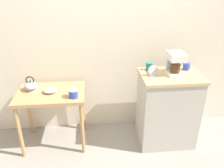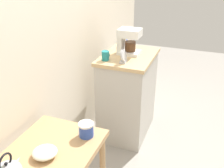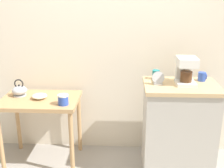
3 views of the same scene
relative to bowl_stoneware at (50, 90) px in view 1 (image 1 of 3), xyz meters
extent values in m
plane|color=gray|center=(0.71, -0.07, -0.76)|extent=(8.00, 8.00, 0.00)
cube|color=beige|center=(0.81, 0.39, 0.64)|extent=(4.40, 0.10, 2.80)
cube|color=tan|center=(0.00, 0.00, -0.05)|extent=(0.80, 0.55, 0.04)
cylinder|color=tan|center=(-0.36, -0.23, -0.41)|extent=(0.04, 0.04, 0.69)
cylinder|color=tan|center=(0.36, -0.23, -0.41)|extent=(0.04, 0.04, 0.69)
cylinder|color=tan|center=(-0.36, 0.24, -0.41)|extent=(0.04, 0.04, 0.69)
cylinder|color=tan|center=(0.36, 0.24, -0.41)|extent=(0.04, 0.04, 0.69)
cube|color=#BCB7AD|center=(1.41, -0.09, -0.31)|extent=(0.68, 0.48, 0.90)
cube|color=tan|center=(1.41, -0.09, 0.16)|extent=(0.71, 0.51, 0.04)
cylinder|color=beige|center=(0.00, 0.00, -0.02)|extent=(0.07, 0.07, 0.01)
ellipsoid|color=beige|center=(0.00, 0.00, 0.00)|extent=(0.16, 0.16, 0.04)
cylinder|color=#B2B5BA|center=(-0.23, 0.08, -0.02)|extent=(0.13, 0.13, 0.01)
ellipsoid|color=#B2B5BA|center=(-0.23, 0.08, 0.03)|extent=(0.16, 0.16, 0.09)
cone|color=#B2B5BA|center=(-0.16, 0.08, 0.03)|extent=(0.08, 0.03, 0.06)
sphere|color=black|center=(-0.23, 0.08, 0.09)|extent=(0.02, 0.02, 0.02)
torus|color=black|center=(-0.23, 0.08, 0.10)|extent=(0.10, 0.01, 0.10)
cylinder|color=#2D4CAD|center=(0.28, -0.15, 0.02)|extent=(0.10, 0.10, 0.09)
cylinder|color=white|center=(0.28, -0.15, 0.07)|extent=(0.10, 0.10, 0.01)
cube|color=white|center=(1.45, -0.08, 0.19)|extent=(0.18, 0.22, 0.03)
cube|color=white|center=(1.45, 0.00, 0.31)|extent=(0.16, 0.05, 0.26)
cube|color=white|center=(1.45, -0.08, 0.40)|extent=(0.18, 0.22, 0.08)
cylinder|color=#4C2D19|center=(1.45, -0.09, 0.26)|extent=(0.11, 0.11, 0.10)
cylinder|color=teal|center=(1.18, 0.08, 0.22)|extent=(0.07, 0.07, 0.09)
torus|color=teal|center=(1.22, 0.08, 0.22)|extent=(0.01, 0.06, 0.06)
cylinder|color=#2D4CAD|center=(1.63, 0.04, 0.22)|extent=(0.08, 0.08, 0.09)
torus|color=#2D4CAD|center=(1.67, 0.04, 0.22)|extent=(0.01, 0.06, 0.06)
cube|color=#B2B5BA|center=(1.19, -0.11, 0.19)|extent=(0.08, 0.06, 0.02)
cylinder|color=#B2B5BA|center=(1.19, -0.11, 0.25)|extent=(0.12, 0.05, 0.12)
cylinder|color=black|center=(1.19, -0.11, 0.25)|extent=(0.10, 0.04, 0.10)
camera|label=1|loc=(0.49, -2.44, 1.24)|focal=36.80mm
camera|label=2|loc=(-1.05, -0.85, 1.09)|focal=42.36mm
camera|label=3|loc=(0.88, -2.65, 1.01)|focal=44.92mm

